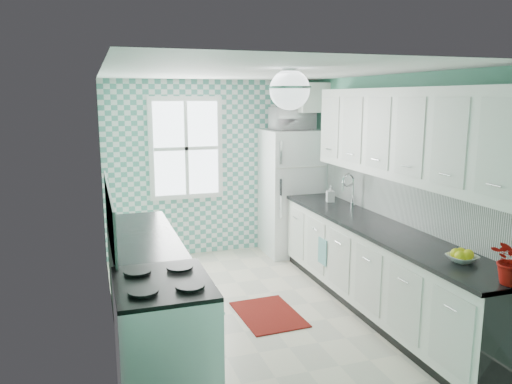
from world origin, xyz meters
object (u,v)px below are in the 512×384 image
object	(u,v)px
stove	(165,347)
sink	(339,208)
microwave	(292,118)
fruit_bowl	(462,258)
fridge	(291,192)
ceiling_light	(290,89)

from	to	relation	value
stove	sink	size ratio (longest dim) A/B	1.88
stove	microwave	size ratio (longest dim) A/B	1.72
sink	stove	bearing A→B (deg)	-137.91
microwave	fruit_bowl	bearing A→B (deg)	89.28
sink	microwave	size ratio (longest dim) A/B	0.92
fridge	microwave	bearing A→B (deg)	51.83
sink	fruit_bowl	xyz separation A→B (m)	(-0.00, -2.14, 0.04)
ceiling_light	sink	xyz separation A→B (m)	(1.20, 1.32, -1.39)
fridge	stove	bearing A→B (deg)	-126.86
fridge	sink	distance (m)	1.29
stove	fridge	bearing A→B (deg)	56.30
fruit_bowl	microwave	xyz separation A→B (m)	(-0.09, 3.43, 0.99)
ceiling_light	stove	bearing A→B (deg)	-150.73
fruit_bowl	microwave	bearing A→B (deg)	91.50
ceiling_light	microwave	xyz separation A→B (m)	(1.11, 2.61, -0.36)
fruit_bowl	stove	bearing A→B (deg)	176.54
sink	fruit_bowl	world-z (taller)	sink
stove	sink	distance (m)	3.15
stove	microwave	distance (m)	4.26
ceiling_light	microwave	world-z (taller)	ceiling_light
microwave	sink	bearing A→B (deg)	91.94
fridge	fruit_bowl	world-z (taller)	fridge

